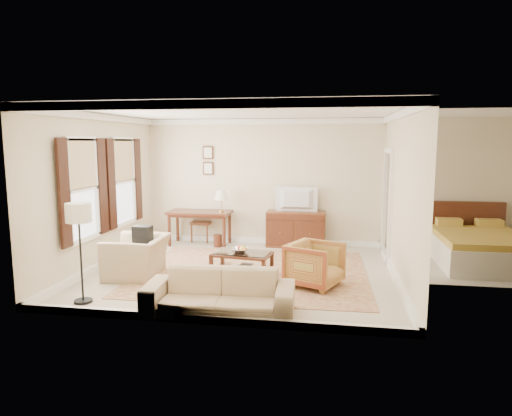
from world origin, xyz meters
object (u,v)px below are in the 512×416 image
(sideboard, at_px, (296,229))
(striped_armchair, at_px, (315,262))
(sofa, at_px, (219,286))
(tv, at_px, (296,192))
(writing_desk, at_px, (200,216))
(club_armchair, at_px, (137,250))
(coffee_table, at_px, (242,258))

(sideboard, height_order, striped_armchair, same)
(sofa, bearing_deg, tv, 77.53)
(writing_desk, bearing_deg, sofa, -70.12)
(club_armchair, bearing_deg, sofa, 48.73)
(club_armchair, height_order, sofa, club_armchair)
(writing_desk, relative_size, tv, 1.59)
(coffee_table, xyz_separation_m, sofa, (0.05, -1.84, 0.08))
(writing_desk, bearing_deg, striped_armchair, -44.31)
(coffee_table, distance_m, sofa, 1.84)
(tv, xyz_separation_m, coffee_table, (-0.76, -2.44, -0.94))
(writing_desk, xyz_separation_m, tv, (2.21, 0.16, 0.59))
(writing_desk, relative_size, sofa, 0.70)
(striped_armchair, bearing_deg, coffee_table, 96.89)
(sideboard, xyz_separation_m, striped_armchair, (0.54, -2.86, 0.00))
(sideboard, distance_m, coffee_table, 2.58)
(coffee_table, bearing_deg, sideboard, 72.77)
(sideboard, relative_size, striped_armchair, 1.62)
(sideboard, bearing_deg, club_armchair, -132.95)
(writing_desk, xyz_separation_m, coffee_table, (1.45, -2.29, -0.35))
(writing_desk, height_order, striped_armchair, striped_armchair)
(writing_desk, relative_size, coffee_table, 1.32)
(tv, bearing_deg, sofa, 80.47)
(tv, distance_m, sofa, 4.42)
(tv, bearing_deg, sideboard, -90.00)
(writing_desk, distance_m, sofa, 4.39)
(writing_desk, height_order, sideboard, sideboard)
(sideboard, height_order, coffee_table, sideboard)
(writing_desk, bearing_deg, coffee_table, -57.68)
(sideboard, distance_m, tv, 0.86)
(writing_desk, distance_m, striped_armchair, 3.85)
(sideboard, relative_size, coffee_table, 1.21)
(coffee_table, bearing_deg, sofa, -88.59)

